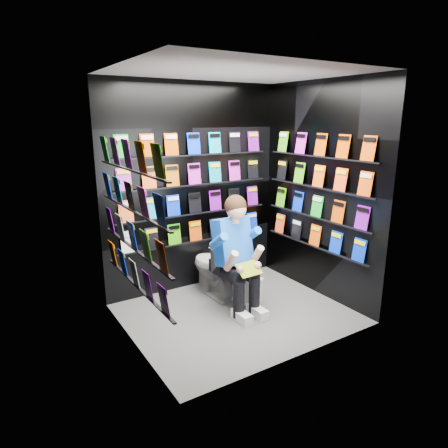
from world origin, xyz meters
TOP-DOWN VIEW (x-y plane):
  - floor at (0.00, 0.00)m, footprint 2.40×2.40m
  - ceiling at (0.00, 0.00)m, footprint 2.40×2.40m
  - wall_back at (0.00, 1.00)m, footprint 2.40×0.04m
  - wall_front at (0.00, -1.00)m, footprint 2.40×0.04m
  - wall_left at (-1.20, 0.00)m, footprint 0.04×2.00m
  - wall_right at (1.20, 0.00)m, footprint 0.04×2.00m
  - comics_back at (0.00, 0.97)m, footprint 2.10×0.06m
  - comics_left at (-1.17, 0.00)m, footprint 0.06×1.70m
  - comics_right at (1.17, 0.00)m, footprint 0.06×1.70m
  - toilet at (0.06, 0.59)m, footprint 0.45×0.77m
  - longbox at (0.27, 0.22)m, footprint 0.32×0.42m
  - longbox_lid at (0.27, 0.22)m, footprint 0.34×0.45m
  - reader at (0.06, 0.21)m, footprint 0.58×0.83m
  - held_comic at (0.06, -0.14)m, footprint 0.28×0.17m

SIDE VIEW (x-z plane):
  - floor at x=0.00m, z-range 0.00..0.00m
  - longbox at x=0.27m, z-range 0.00..0.28m
  - longbox_lid at x=0.27m, z-range 0.28..0.31m
  - toilet at x=0.06m, z-range 0.00..0.73m
  - held_comic at x=0.06m, z-range 0.52..0.64m
  - reader at x=0.06m, z-range 0.05..1.53m
  - wall_back at x=0.00m, z-range 0.00..2.60m
  - wall_front at x=0.00m, z-range 0.00..2.60m
  - wall_left at x=-1.20m, z-range 0.00..2.60m
  - wall_right at x=1.20m, z-range 0.00..2.60m
  - comics_back at x=0.00m, z-range 0.62..1.99m
  - comics_left at x=-1.17m, z-range 0.62..1.99m
  - comics_right at x=1.17m, z-range 0.62..1.99m
  - ceiling at x=0.00m, z-range 2.60..2.60m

